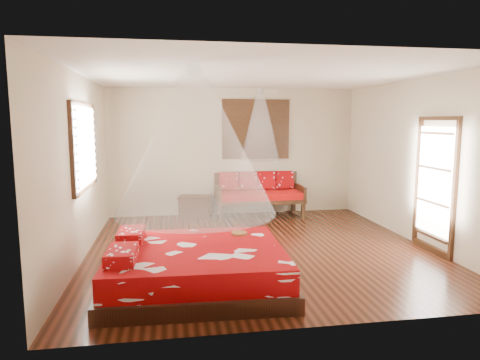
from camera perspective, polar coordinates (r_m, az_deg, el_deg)
name	(u,v)px	position (r m, az deg, el deg)	size (l,w,h in m)	color
room	(259,164)	(6.88, 2.58, 2.12)	(5.54, 5.54, 2.84)	black
bed	(195,266)	(5.58, -5.98, -11.40)	(2.34, 2.13, 0.65)	black
daybed	(258,193)	(9.41, 2.48, -1.69)	(1.89, 0.84, 0.97)	black
storage_chest	(195,207)	(9.35, -6.05, -3.56)	(0.76, 0.62, 0.47)	black
shutter_panel	(256,129)	(9.61, 2.12, 6.77)	(1.52, 0.06, 1.32)	black
window_left	(85,146)	(7.03, -20.00, 4.23)	(0.10, 1.74, 1.34)	black
glazed_door	(435,186)	(7.44, 24.53, -0.72)	(0.08, 1.02, 2.16)	black
wine_tray	(239,231)	(6.09, -0.09, -6.81)	(0.22, 0.22, 0.19)	brown
mosquito_net_main	(195,141)	(5.27, -5.99, 5.21)	(2.00, 2.00, 1.80)	white
mosquito_net_daybed	(260,125)	(9.15, 2.71, 7.33)	(0.84, 0.84, 1.50)	white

